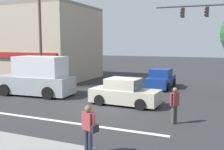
% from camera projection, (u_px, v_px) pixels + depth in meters
% --- Properties ---
extents(ground_plane, '(120.00, 120.00, 0.00)m').
position_uv_depth(ground_plane, '(104.00, 106.00, 15.23)').
color(ground_plane, '#2B2B2D').
extents(lane_marking_stripe, '(9.00, 0.24, 0.01)m').
position_uv_depth(lane_marking_stripe, '(72.00, 123.00, 12.04)').
color(lane_marking_stripe, silver).
rests_on(lane_marking_stripe, ground).
extents(building_left_block, '(11.21, 8.40, 7.35)m').
position_uv_depth(building_left_block, '(38.00, 43.00, 27.44)').
color(building_left_block, tan).
rests_on(building_left_block, ground).
extents(utility_pole_near_left, '(1.40, 0.22, 8.81)m').
position_uv_depth(utility_pole_near_left, '(40.00, 32.00, 20.53)').
color(utility_pole_near_left, brown).
rests_on(utility_pole_near_left, ground).
extents(traffic_light_mast, '(4.89, 0.37, 6.20)m').
position_uv_depth(traffic_light_mast, '(219.00, 35.00, 15.85)').
color(traffic_light_mast, '#47474C').
rests_on(traffic_light_mast, ground).
extents(box_truck_approaching_near, '(5.73, 2.54, 2.75)m').
position_uv_depth(box_truck_approaching_near, '(37.00, 78.00, 18.37)').
color(box_truck_approaching_near, '#999EA3').
rests_on(box_truck_approaching_near, ground).
extents(sedan_crossing_center, '(4.17, 2.02, 1.58)m').
position_uv_depth(sedan_crossing_center, '(125.00, 93.00, 15.56)').
color(sedan_crossing_center, '#B7B29E').
rests_on(sedan_crossing_center, ground).
extents(sedan_crossing_rightbound, '(1.90, 4.11, 1.58)m').
position_uv_depth(sedan_crossing_rightbound, '(161.00, 79.00, 21.53)').
color(sedan_crossing_rightbound, navy).
rests_on(sedan_crossing_rightbound, ground).
extents(pedestrian_foreground_with_bag, '(0.67, 0.43, 1.67)m').
position_uv_depth(pedestrian_foreground_with_bag, '(89.00, 127.00, 8.42)').
color(pedestrian_foreground_with_bag, '#232838').
rests_on(pedestrian_foreground_with_bag, ground).
extents(pedestrian_mid_crossing, '(0.38, 0.50, 1.67)m').
position_uv_depth(pedestrian_mid_crossing, '(175.00, 103.00, 11.82)').
color(pedestrian_mid_crossing, '#4C4742').
rests_on(pedestrian_mid_crossing, ground).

